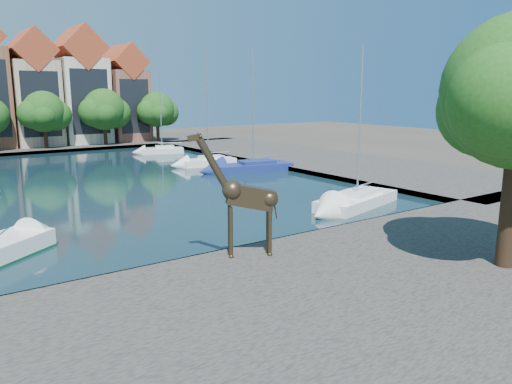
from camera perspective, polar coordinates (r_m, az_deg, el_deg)
ground at (r=24.95m, az=-1.19°, el=-7.08°), size 160.00×160.00×0.00m
water_basin at (r=46.28m, az=-18.00°, el=1.06°), size 38.00×50.00×0.08m
near_quay at (r=19.81m, az=10.41°, el=-11.55°), size 50.00×14.00×0.50m
far_quay at (r=77.18m, az=-25.14°, el=4.65°), size 60.00×16.00×0.50m
right_quay at (r=58.49m, az=6.06°, el=3.83°), size 14.00×52.00×0.50m
townhouse_east_inner at (r=77.15m, az=-24.13°, el=10.31°), size 5.94×9.18×15.79m
townhouse_east_mid at (r=78.69m, az=-19.44°, el=10.93°), size 6.43×9.18×16.65m
townhouse_east_end at (r=80.72m, az=-14.89°, el=10.48°), size 5.44×9.18×14.43m
far_tree_mid_east at (r=71.85m, az=-23.02°, el=8.31°), size 7.02×5.40×7.52m
far_tree_east at (r=73.96m, az=-16.90°, el=8.87°), size 7.54×5.80×7.84m
far_tree_far_east at (r=76.85m, az=-11.17°, el=9.09°), size 6.76×5.20×7.36m
giraffe_statue at (r=22.46m, az=-1.37°, el=-0.52°), size 3.72×2.06×5.64m
sailboat_right_a at (r=35.30m, az=11.46°, el=-0.68°), size 7.80×4.41×10.83m
sailboat_right_b at (r=50.03m, az=-0.37°, el=3.07°), size 8.25×4.13×11.83m
sailboat_right_c at (r=53.85m, az=-5.48°, el=3.65°), size 6.06×2.70×11.57m
sailboat_right_d at (r=65.31m, az=-10.69°, el=4.85°), size 5.58×3.41×10.26m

